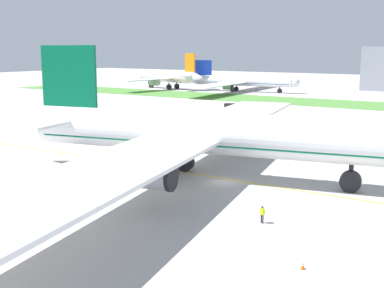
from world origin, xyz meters
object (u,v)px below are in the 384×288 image
Objects in this scene: traffic_cone_near_nose at (303,266)px; service_truck_fuel_bowser at (370,141)px; parked_airliner_far_centre at (240,81)px; service_truck_baggage_loader at (235,109)px; ground_crew_wingwalker_port at (262,213)px; airliner_foreground at (198,134)px; parked_airliner_far_left at (170,77)px.

service_truck_fuel_bowser is (-8.81, 52.50, 1.10)m from traffic_cone_near_nose.
parked_airliner_far_centre reaches higher than traffic_cone_near_nose.
service_truck_baggage_loader is at bearing 146.92° from service_truck_fuel_bowser.
ground_crew_wingwalker_port is at bearing -60.85° from parked_airliner_far_centre.
parked_airliner_far_centre is (-63.04, 128.49, -1.68)m from airliner_foreground.
airliner_foreground is 18.42× the size of service_truck_fuel_bowser.
traffic_cone_near_nose is at bearing -41.23° from airliner_foreground.
parked_airliner_far_centre is at bearing 116.13° from airliner_foreground.
airliner_foreground is 155.93m from parked_airliner_far_left.
service_truck_fuel_bowser is at bearing -33.08° from service_truck_baggage_loader.
service_truck_fuel_bowser is at bearing 99.52° from traffic_cone_near_nose.
airliner_foreground is at bearing -52.56° from parked_airliner_far_left.
traffic_cone_near_nose is 171.28m from parked_airliner_far_centre.
service_truck_baggage_loader is 0.11× the size of parked_airliner_far_left.
airliner_foreground is 1.65× the size of parked_airliner_far_left.
service_truck_baggage_loader is at bearing 122.13° from traffic_cone_near_nose.
service_truck_fuel_bowser is (13.78, 32.70, -4.53)m from airliner_foreground.
parked_airliner_far_centre reaches higher than service_truck_baggage_loader.
parked_airliner_far_centre is at bearing 128.73° from service_truck_fuel_bowser.
traffic_cone_near_nose is at bearing -47.22° from ground_crew_wingwalker_port.
traffic_cone_near_nose is 0.10× the size of service_truck_baggage_loader.
parked_airliner_far_left reaches higher than traffic_cone_near_nose.
ground_crew_wingwalker_port is 0.35× the size of service_truck_fuel_bowser.
parked_airliner_far_left is (-67.70, 64.48, 3.48)m from service_truck_baggage_loader.
airliner_foreground is 15.35× the size of service_truck_baggage_loader.
service_truck_fuel_bowser is (-1.43, 44.52, 0.32)m from ground_crew_wingwalker_port.
service_truck_baggage_loader is at bearing -62.54° from parked_airliner_far_centre.
parked_airliner_far_left is at bearing 127.44° from airliner_foreground.
traffic_cone_near_nose is at bearing -50.74° from parked_airliner_far_left.
ground_crew_wingwalker_port is (15.21, -11.82, -4.85)m from airliner_foreground.
service_truck_fuel_bowser is (40.88, -26.63, -0.30)m from service_truck_baggage_loader.
service_truck_baggage_loader reaches higher than ground_crew_wingwalker_port.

